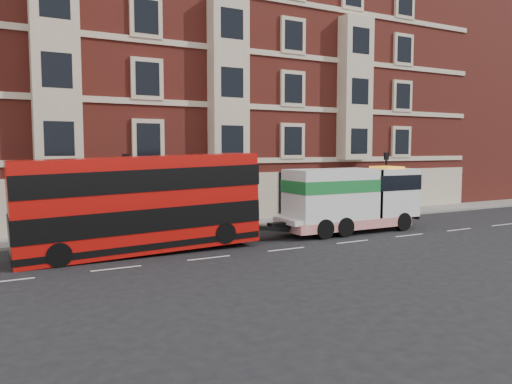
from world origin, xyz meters
TOP-DOWN VIEW (x-y plane):
  - ground at (0.00, 0.00)m, footprint 120.00×120.00m
  - sidewalk at (0.00, 7.50)m, footprint 90.00×3.00m
  - victorian_terrace at (0.50, 15.00)m, footprint 45.00×12.00m
  - filler_east at (32.00, 14.00)m, footprint 18.00×10.00m
  - lamp_post_west at (-6.00, 6.20)m, footprint 0.35×0.15m
  - lamp_post_east at (12.00, 6.20)m, footprint 0.35×0.15m
  - double_decker_bus at (-6.28, 2.45)m, footprint 10.92×2.51m
  - tow_truck at (5.77, 2.45)m, footprint 8.74×2.58m
  - pedestrian at (-6.82, 6.15)m, footprint 0.58×0.40m

SIDE VIEW (x-z plane):
  - ground at x=0.00m, z-range 0.00..0.00m
  - sidewalk at x=0.00m, z-range 0.00..0.15m
  - pedestrian at x=-6.82m, z-range 0.15..1.68m
  - tow_truck at x=5.77m, z-range 0.11..3.75m
  - double_decker_bus at x=-6.28m, z-range 0.13..4.55m
  - lamp_post_west at x=-6.00m, z-range 0.50..4.85m
  - lamp_post_east at x=12.00m, z-range 0.50..4.85m
  - filler_east at x=32.00m, z-range -0.07..18.93m
  - victorian_terrace at x=0.50m, z-range -0.13..20.27m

